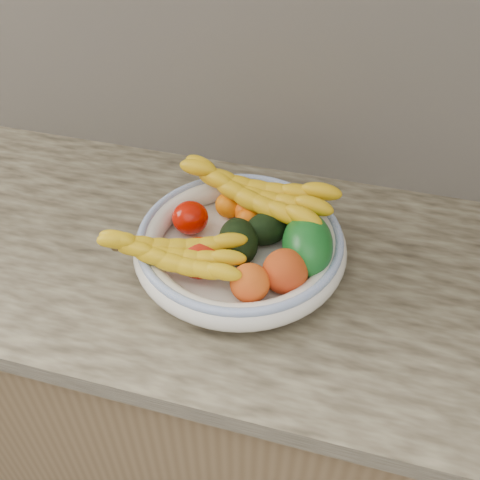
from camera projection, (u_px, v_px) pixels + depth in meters
name	position (u px, v px, depth m)	size (l,w,h in m)	color
kitchen_counter	(243.00, 380.00, 1.33)	(2.44, 0.66, 1.40)	brown
fruit_bowl	(240.00, 245.00, 0.98)	(0.39, 0.39, 0.08)	white
clementine_back_left	(229.00, 205.00, 1.06)	(0.05, 0.05, 0.05)	orange
clementine_back_right	(278.00, 209.00, 1.05)	(0.05, 0.05, 0.04)	#E26204
clementine_back_mid	(251.00, 219.00, 1.03)	(0.05, 0.05, 0.05)	#F56605
clementine_extra	(247.00, 211.00, 1.04)	(0.05, 0.05, 0.05)	#F26005
tomato_left	(190.00, 218.00, 1.02)	(0.07, 0.07, 0.06)	#BE0D00
tomato_near_left	(200.00, 258.00, 0.94)	(0.08, 0.08, 0.07)	red
avocado_center	(238.00, 241.00, 0.96)	(0.07, 0.10, 0.07)	black
avocado_right	(267.00, 228.00, 0.99)	(0.06, 0.09, 0.06)	black
green_mango	(307.00, 245.00, 0.94)	(0.09, 0.14, 0.10)	#0F5319
peach_front	(250.00, 283.00, 0.89)	(0.07, 0.07, 0.07)	orange
peach_right	(285.00, 271.00, 0.90)	(0.08, 0.08, 0.08)	orange
banana_bunch_back	(253.00, 196.00, 1.02)	(0.34, 0.12, 0.09)	gold
banana_bunch_front	(172.00, 256.00, 0.91)	(0.27, 0.11, 0.07)	yellow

